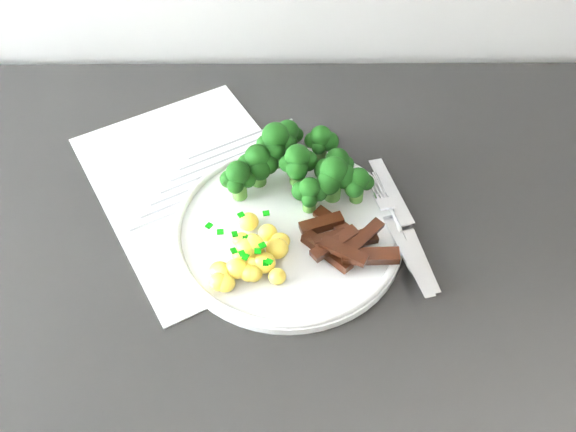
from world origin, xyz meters
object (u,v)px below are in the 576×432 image
potatoes (251,257)px  beef_strips (342,242)px  fork (399,236)px  recipe_paper (200,187)px  broccoli (299,162)px  plate (288,229)px  counter (237,385)px  knife (410,239)px

potatoes → beef_strips: bearing=11.8°
beef_strips → fork: (0.06, 0.01, -0.00)m
recipe_paper → broccoli: size_ratio=2.21×
plate → fork: bearing=-8.9°
plate → beef_strips: beef_strips is taller
counter → broccoli: broccoli is taller
counter → beef_strips: beef_strips is taller
beef_strips → counter: bearing=162.9°
beef_strips → knife: beef_strips is taller
recipe_paper → potatoes: bearing=-60.8°
broccoli → fork: 0.14m
recipe_paper → fork: fork is taller
broccoli → plate: bearing=-100.5°
plate → knife: 0.14m
broccoli → fork: (0.11, -0.09, -0.03)m
fork → potatoes: bearing=-169.6°
plate → broccoli: broccoli is taller
counter → knife: (0.22, -0.03, 0.45)m
counter → broccoli: (0.10, 0.05, 0.48)m
counter → fork: size_ratio=12.93×
potatoes → beef_strips: (0.10, 0.02, -0.00)m
broccoli → recipe_paper: bearing=178.7°
counter → knife: size_ratio=11.84×
recipe_paper → knife: size_ratio=1.98×
plate → broccoli: size_ratio=1.49×
fork → counter: bearing=170.3°
broccoli → beef_strips: 0.11m
broccoli → potatoes: bearing=-114.2°
counter → recipe_paper: recipe_paper is taller
potatoes → broccoli: bearing=65.8°
plate → potatoes: 0.06m
recipe_paper → broccoli: (0.12, -0.00, 0.04)m
potatoes → beef_strips: 0.10m
fork → knife: size_ratio=0.92×
counter → beef_strips: (0.15, -0.05, 0.46)m
plate → potatoes: potatoes is taller
beef_strips → recipe_paper: bearing=149.2°
broccoli → potatoes: (-0.05, -0.12, -0.02)m
plate → potatoes: (-0.04, -0.05, 0.01)m
plate → recipe_paper: bearing=146.6°
broccoli → potatoes: broccoli is taller
plate → fork: size_ratio=1.46×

